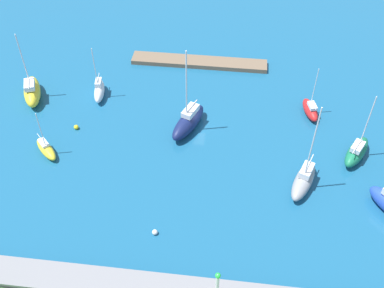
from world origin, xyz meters
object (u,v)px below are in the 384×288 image
sailboat_red_east_end (310,110)px  sailboat_green_west_end (357,151)px  sailboat_yellow_far_south (32,91)px  sailboat_navy_center_basin (188,121)px  sailboat_gray_inner_mooring (304,180)px  pier_dock (199,62)px  harbor_beacon (217,282)px  sailboat_yellow_outer_mooring (46,149)px  mooring_buoy_yellow (76,127)px  mooring_buoy_white (155,232)px  sailboat_white_along_channel (99,90)px

sailboat_red_east_end → sailboat_green_west_end: 9.93m
sailboat_yellow_far_south → sailboat_navy_center_basin: 24.69m
sailboat_green_west_end → sailboat_gray_inner_mooring: (7.21, 5.89, 0.02)m
pier_dock → harbor_beacon: harbor_beacon is taller
sailboat_yellow_far_south → sailboat_gray_inner_mooring: (-39.94, 12.92, -0.24)m
sailboat_yellow_far_south → sailboat_red_east_end: bearing=-109.2°
harbor_beacon → sailboat_yellow_outer_mooring: (24.40, -18.37, -2.87)m
sailboat_red_east_end → sailboat_gray_inner_mooring: sailboat_gray_inner_mooring is taller
sailboat_yellow_far_south → mooring_buoy_yellow: size_ratio=16.38×
sailboat_navy_center_basin → mooring_buoy_white: (1.57, 18.21, -1.07)m
pier_dock → sailboat_white_along_channel: sailboat_white_along_channel is taller
pier_dock → sailboat_yellow_outer_mooring: 29.54m
sailboat_navy_center_basin → mooring_buoy_yellow: sailboat_navy_center_basin is taller
sailboat_navy_center_basin → sailboat_yellow_outer_mooring: 19.68m
pier_dock → sailboat_yellow_outer_mooring: (18.11, 23.34, 0.41)m
pier_dock → mooring_buoy_yellow: (15.61, 18.20, -0.04)m
pier_dock → sailboat_green_west_end: size_ratio=2.22×
sailboat_yellow_far_south → sailboat_white_along_channel: 10.09m
harbor_beacon → sailboat_white_along_channel: size_ratio=0.43×
pier_dock → sailboat_white_along_channel: 17.68m
sailboat_red_east_end → sailboat_green_west_end: bearing=-161.1°
harbor_beacon → sailboat_white_along_channel: (20.50, -31.22, -2.55)m
sailboat_green_west_end → sailboat_gray_inner_mooring: sailboat_gray_inner_mooring is taller
sailboat_green_west_end → mooring_buoy_yellow: (38.62, -1.10, -0.85)m
sailboat_gray_inner_mooring → mooring_buoy_yellow: 32.19m
sailboat_navy_center_basin → sailboat_yellow_outer_mooring: bearing=-47.1°
sailboat_yellow_far_south → sailboat_yellow_outer_mooring: (-6.03, 11.07, -0.66)m
harbor_beacon → mooring_buoy_yellow: bearing=-47.0°
sailboat_white_along_channel → sailboat_navy_center_basin: size_ratio=0.66×
pier_dock → sailboat_green_west_end: (-23.01, 19.30, 0.81)m
sailboat_white_along_channel → sailboat_navy_center_basin: bearing=59.3°
sailboat_green_west_end → sailboat_gray_inner_mooring: bearing=158.0°
pier_dock → sailboat_yellow_far_south: size_ratio=2.06×
sailboat_white_along_channel → sailboat_gray_inner_mooring: bearing=55.0°
mooring_buoy_white → sailboat_red_east_end: bearing=-128.9°
sailboat_green_west_end → mooring_buoy_white: size_ratio=15.88×
sailboat_gray_inner_mooring → mooring_buoy_white: size_ratio=20.54×
sailboat_green_west_end → sailboat_yellow_outer_mooring: bearing=124.3°
sailboat_gray_inner_mooring → sailboat_navy_center_basin: sailboat_navy_center_basin is taller
sailboat_yellow_far_south → mooring_buoy_white: bearing=-155.2°
sailboat_white_along_channel → sailboat_green_west_end: sailboat_green_west_end is taller
harbor_beacon → sailboat_red_east_end: size_ratio=0.47×
pier_dock → sailboat_yellow_far_south: bearing=26.9°
harbor_beacon → sailboat_navy_center_basin: (6.05, -25.46, -2.26)m
sailboat_yellow_outer_mooring → sailboat_white_along_channel: bearing=118.7°
harbor_beacon → sailboat_green_west_end: 28.06m
pier_dock → sailboat_white_along_channel: bearing=36.4°
pier_dock → mooring_buoy_white: size_ratio=35.28×
pier_dock → mooring_buoy_white: pier_dock is taller
sailboat_green_west_end → mooring_buoy_white: sailboat_green_west_end is taller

